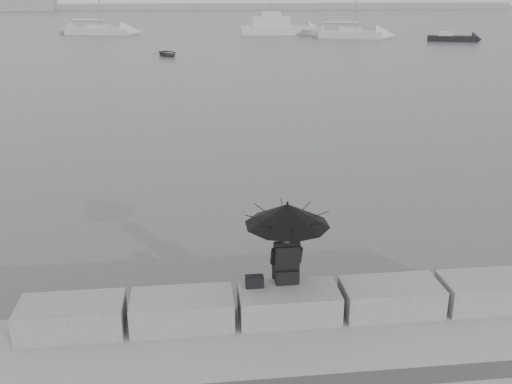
{
  "coord_description": "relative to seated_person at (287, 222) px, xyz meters",
  "views": [
    {
      "loc": [
        -1.46,
        -8.36,
        5.54
      ],
      "look_at": [
        -0.12,
        3.0,
        1.44
      ],
      "focal_mm": 40.0,
      "sensor_mm": 36.0,
      "label": 1
    }
  ],
  "objects": [
    {
      "name": "ground",
      "position": [
        -0.01,
        0.13,
        -2.04
      ],
      "size": [
        360.0,
        360.0,
        0.0
      ],
      "primitive_type": "plane",
      "color": "#4A4C4F",
      "rests_on": "ground"
    },
    {
      "name": "stone_block_far_left",
      "position": [
        -3.41,
        -0.32,
        -1.29
      ],
      "size": [
        1.6,
        0.8,
        0.5
      ],
      "primitive_type": "cube",
      "color": "slate",
      "rests_on": "promenade"
    },
    {
      "name": "stone_block_left",
      "position": [
        -1.71,
        -0.32,
        -1.29
      ],
      "size": [
        1.6,
        0.8,
        0.5
      ],
      "primitive_type": "cube",
      "color": "slate",
      "rests_on": "promenade"
    },
    {
      "name": "stone_block_centre",
      "position": [
        -0.01,
        -0.32,
        -1.29
      ],
      "size": [
        1.6,
        0.8,
        0.5
      ],
      "primitive_type": "cube",
      "color": "slate",
      "rests_on": "promenade"
    },
    {
      "name": "stone_block_right",
      "position": [
        1.69,
        -0.32,
        -1.29
      ],
      "size": [
        1.6,
        0.8,
        0.5
      ],
      "primitive_type": "cube",
      "color": "slate",
      "rests_on": "promenade"
    },
    {
      "name": "stone_block_far_right",
      "position": [
        3.39,
        -0.32,
        -1.29
      ],
      "size": [
        1.6,
        0.8,
        0.5
      ],
      "primitive_type": "cube",
      "color": "slate",
      "rests_on": "promenade"
    },
    {
      "name": "seated_person",
      "position": [
        0.0,
        0.0,
        0.0
      ],
      "size": [
        1.37,
        1.37,
        1.39
      ],
      "rotation": [
        0.0,
        0.0,
        0.02
      ],
      "color": "black",
      "rests_on": "stone_block_centre"
    },
    {
      "name": "bag",
      "position": [
        -0.54,
        -0.14,
        -0.95
      ],
      "size": [
        0.29,
        0.17,
        0.19
      ],
      "primitive_type": "cube",
      "color": "black",
      "rests_on": "stone_block_centre"
    },
    {
      "name": "distant_landmass",
      "position": [
        -8.15,
        154.64,
        -1.15
      ],
      "size": [
        180.0,
        8.0,
        2.8
      ],
      "color": "gray",
      "rests_on": "ground"
    },
    {
      "name": "sailboat_left",
      "position": [
        -12.63,
        68.4,
        -1.52
      ],
      "size": [
        8.4,
        4.43,
        12.9
      ],
      "rotation": [
        0.0,
        0.0,
        -0.27
      ],
      "color": "#BBBBBD",
      "rests_on": "ground"
    },
    {
      "name": "sailboat_right",
      "position": [
        17.64,
        59.26,
        -1.51
      ],
      "size": [
        7.66,
        4.86,
        12.9
      ],
      "rotation": [
        0.0,
        0.0,
        -0.37
      ],
      "color": "#BBBBBD",
      "rests_on": "ground"
    },
    {
      "name": "motor_cruiser",
      "position": [
        9.98,
        65.35,
        -1.15
      ],
      "size": [
        9.46,
        3.46,
        4.5
      ],
      "rotation": [
        0.0,
        0.0,
        -0.07
      ],
      "color": "#BBBBBD",
      "rests_on": "ground"
    },
    {
      "name": "small_motorboat",
      "position": [
        27.66,
        53.77,
        -1.72
      ],
      "size": [
        5.46,
        3.26,
        1.1
      ],
      "rotation": [
        0.0,
        0.0,
        -0.34
      ],
      "color": "black",
      "rests_on": "ground"
    },
    {
      "name": "dinghy",
      "position": [
        -3.18,
        42.76,
        -1.8
      ],
      "size": [
        3.08,
        2.28,
        0.48
      ],
      "primitive_type": "imported",
      "rotation": [
        0.0,
        0.0,
        0.43
      ],
      "color": "slate",
      "rests_on": "ground"
    }
  ]
}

